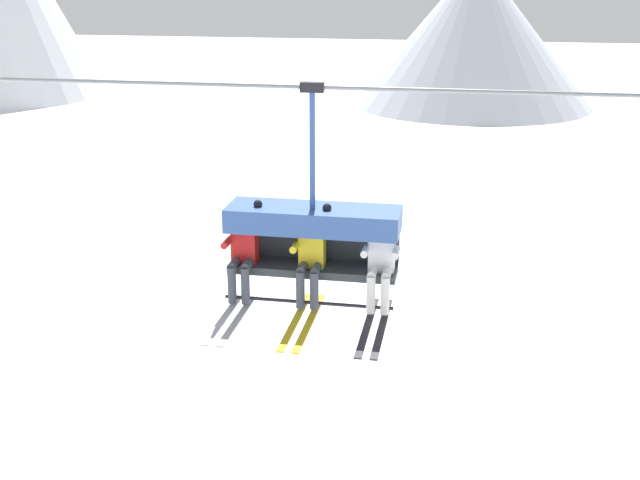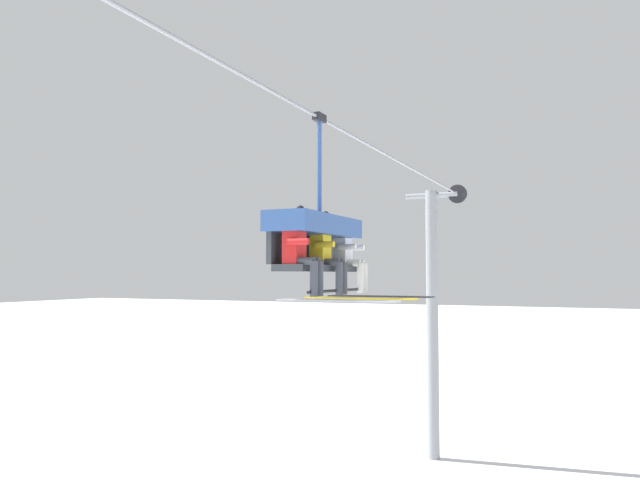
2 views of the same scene
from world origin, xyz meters
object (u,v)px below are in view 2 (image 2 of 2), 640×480
Objects in this scene: lift_tower_far at (433,315)px; skier_yellow at (328,253)px; chairlift_chair at (315,234)px; skier_red at (302,251)px; skier_white at (350,256)px.

skier_yellow is (-10.00, -0.92, 1.56)m from lift_tower_far.
chairlift_chair is 0.95m from skier_red.
skier_white is at bearing -14.06° from chairlift_chair.
skier_yellow is 0.88m from skier_white.
skier_white is at bearing -0.22° from skier_red.
skier_white is (-9.12, -0.93, 1.54)m from lift_tower_far.
chairlift_chair is 1.60× the size of skier_white.
chairlift_chair reaches higher than skier_white.
lift_tower_far is 9.30m from skier_white.
chairlift_chair is at bearing 165.94° from skier_white.
lift_tower_far is 4.80× the size of skier_red.
skier_white is (0.88, -0.01, -0.02)m from skier_yellow.
lift_tower_far is 10.19m from chairlift_chair.
skier_yellow is 1.00× the size of skier_white.
lift_tower_far is 11.03m from skier_red.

